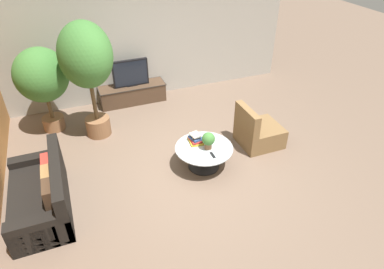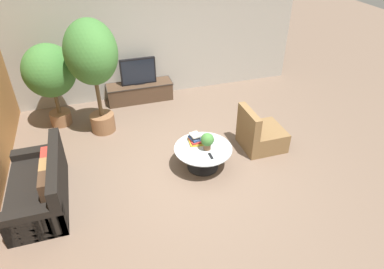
% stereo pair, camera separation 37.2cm
% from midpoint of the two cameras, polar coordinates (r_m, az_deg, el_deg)
% --- Properties ---
extents(ground_plane, '(24.00, 24.00, 0.00)m').
position_cam_midpoint_polar(ground_plane, '(6.32, 1.52, -5.82)').
color(ground_plane, brown).
extents(back_wall_stone, '(7.40, 0.12, 3.00)m').
position_cam_midpoint_polar(back_wall_stone, '(8.40, -5.78, 16.18)').
color(back_wall_stone, '#A39E93').
rests_on(back_wall_stone, ground).
extents(media_console, '(1.59, 0.50, 0.44)m').
position_cam_midpoint_polar(media_console, '(8.52, -7.43, 7.09)').
color(media_console, '#473323').
rests_on(media_console, ground).
extents(television, '(0.84, 0.13, 0.64)m').
position_cam_midpoint_polar(television, '(8.30, -7.69, 10.34)').
color(television, black).
rests_on(television, media_console).
extents(coffee_table, '(1.05, 1.05, 0.43)m').
position_cam_midpoint_polar(coffee_table, '(6.20, 3.57, -3.23)').
color(coffee_table, black).
rests_on(coffee_table, ground).
extents(couch_by_wall, '(0.84, 1.71, 0.84)m').
position_cam_midpoint_polar(couch_by_wall, '(5.95, -22.26, -8.26)').
color(couch_by_wall, black).
rests_on(couch_by_wall, ground).
extents(armchair_wicker, '(0.80, 0.76, 0.86)m').
position_cam_midpoint_polar(armchair_wicker, '(6.90, 12.78, -0.11)').
color(armchair_wicker, brown).
rests_on(armchair_wicker, ground).
extents(potted_palm_tall, '(1.06, 1.06, 1.80)m').
position_cam_midpoint_polar(potted_palm_tall, '(7.55, -21.32, 9.52)').
color(potted_palm_tall, brown).
rests_on(potted_palm_tall, ground).
extents(potted_palm_corner, '(1.00, 1.00, 2.38)m').
position_cam_midpoint_polar(potted_palm_corner, '(6.84, -14.83, 12.20)').
color(potted_palm_corner, brown).
rests_on(potted_palm_corner, ground).
extents(potted_plant_tabletop, '(0.24, 0.24, 0.32)m').
position_cam_midpoint_polar(potted_plant_tabletop, '(6.00, 4.35, -1.02)').
color(potted_plant_tabletop, brown).
rests_on(potted_plant_tabletop, coffee_table).
extents(book_stack, '(0.27, 0.32, 0.18)m').
position_cam_midpoint_polar(book_stack, '(6.23, 2.27, -0.77)').
color(book_stack, gold).
rests_on(book_stack, coffee_table).
extents(remote_black, '(0.04, 0.16, 0.02)m').
position_cam_midpoint_polar(remote_black, '(5.93, 4.94, -3.62)').
color(remote_black, black).
rests_on(remote_black, coffee_table).
extents(remote_silver, '(0.16, 0.12, 0.02)m').
position_cam_midpoint_polar(remote_silver, '(6.35, 4.78, -0.79)').
color(remote_silver, gray).
rests_on(remote_silver, coffee_table).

